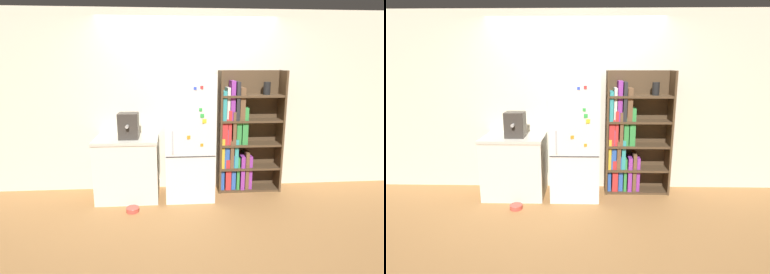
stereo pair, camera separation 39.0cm
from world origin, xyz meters
TOP-DOWN VIEW (x-y plane):
  - ground_plane at (0.00, 0.00)m, footprint 16.00×16.00m
  - wall_back at (0.00, 0.47)m, footprint 8.00×0.05m
  - refrigerator at (-0.00, 0.14)m, footprint 0.67×0.65m
  - bookshelf at (0.78, 0.32)m, footprint 0.93×0.32m
  - kitchen_counter at (-0.86, 0.14)m, footprint 0.86×0.64m
  - espresso_machine at (-0.82, 0.08)m, footprint 0.26×0.29m
  - pet_bowl at (-0.76, -0.33)m, footprint 0.17×0.17m

SIDE VIEW (x-z plane):
  - ground_plane at x=0.00m, z-range 0.00..0.00m
  - pet_bowl at x=-0.76m, z-range 0.00..0.06m
  - kitchen_counter at x=-0.86m, z-range 0.00..0.88m
  - bookshelf at x=0.78m, z-range -0.09..1.68m
  - refrigerator at x=0.00m, z-range 0.00..1.72m
  - espresso_machine at x=-0.82m, z-range 0.87..1.22m
  - wall_back at x=0.00m, z-range 0.00..2.60m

